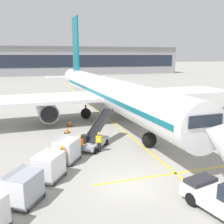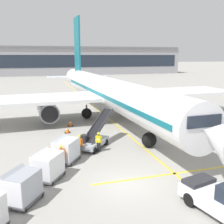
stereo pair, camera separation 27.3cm
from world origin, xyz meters
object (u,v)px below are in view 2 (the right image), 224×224
(ground_crew_by_loader, at_px, (61,155))
(ground_crew_by_carts, at_px, (99,141))
(baggage_cart_third, at_px, (21,186))
(baggage_cart_lead, at_px, (66,149))
(parked_airplane, at_px, (108,92))
(safety_cone_engine_keepout, at_px, (70,123))
(belt_loader, at_px, (94,138))
(baggage_cart_second, at_px, (47,165))
(safety_cone_wingtip, at_px, (67,130))
(ground_crew_marshaller, at_px, (79,143))
(pushback_tug, at_px, (224,200))

(ground_crew_by_loader, xyz_separation_m, ground_crew_by_carts, (3.38, 2.45, 0.00))
(baggage_cart_third, bearing_deg, baggage_cart_lead, 59.57)
(parked_airplane, relative_size, safety_cone_engine_keepout, 62.80)
(ground_crew_by_loader, relative_size, ground_crew_by_carts, 1.00)
(belt_loader, relative_size, baggage_cart_second, 1.81)
(parked_airplane, height_order, baggage_cart_second, parked_airplane)
(baggage_cart_second, bearing_deg, ground_crew_by_loader, 54.45)
(baggage_cart_lead, relative_size, baggage_cart_third, 1.00)
(parked_airplane, height_order, baggage_cart_third, parked_airplane)
(parked_airplane, height_order, belt_loader, parked_airplane)
(parked_airplane, distance_m, safety_cone_wingtip, 8.44)
(ground_crew_marshaller, bearing_deg, ground_crew_by_carts, 8.25)
(parked_airplane, bearing_deg, ground_crew_by_carts, -109.39)
(ground_crew_by_loader, bearing_deg, baggage_cart_second, -125.55)
(ground_crew_marshaller, xyz_separation_m, safety_cone_wingtip, (-0.20, 6.76, -0.67))
(baggage_cart_second, xyz_separation_m, ground_crew_by_loader, (1.06, 1.49, -0.00))
(baggage_cart_second, relative_size, ground_crew_marshaller, 1.55)
(parked_airplane, distance_m, pushback_tug, 22.40)
(ground_crew_by_carts, height_order, safety_cone_wingtip, ground_crew_by_carts)
(safety_cone_wingtip, bearing_deg, ground_crew_by_loader, -99.52)
(baggage_cart_second, height_order, ground_crew_by_carts, baggage_cart_second)
(belt_loader, bearing_deg, baggage_cart_second, -129.53)
(parked_airplane, height_order, pushback_tug, parked_airplane)
(baggage_cart_third, height_order, safety_cone_wingtip, baggage_cart_third)
(pushback_tug, height_order, ground_crew_by_loader, pushback_tug)
(ground_crew_marshaller, relative_size, safety_cone_wingtip, 2.60)
(safety_cone_engine_keepout, relative_size, safety_cone_wingtip, 1.08)
(pushback_tug, relative_size, safety_cone_wingtip, 7.10)
(pushback_tug, height_order, safety_cone_engine_keepout, pushback_tug)
(ground_crew_marshaller, bearing_deg, safety_cone_wingtip, 91.67)
(baggage_cart_third, xyz_separation_m, ground_crew_by_loader, (2.62, 4.05, -0.00))
(parked_airplane, distance_m, ground_crew_marshaller, 13.39)
(baggage_cart_second, xyz_separation_m, pushback_tug, (8.52, -6.71, -0.17))
(parked_airplane, xyz_separation_m, pushback_tug, (0.00, -22.24, -2.68))
(baggage_cart_second, xyz_separation_m, baggage_cart_third, (-1.56, -2.56, 0.00))
(belt_loader, bearing_deg, ground_crew_by_carts, -85.62)
(baggage_cart_lead, bearing_deg, ground_crew_marshaller, 39.65)
(safety_cone_engine_keepout, height_order, safety_cone_wingtip, safety_cone_engine_keepout)
(ground_crew_by_loader, bearing_deg, ground_crew_marshaller, 52.38)
(baggage_cart_third, distance_m, ground_crew_by_loader, 4.82)
(pushback_tug, xyz_separation_m, ground_crew_by_carts, (-4.08, 10.65, 0.17))
(baggage_cart_lead, xyz_separation_m, baggage_cart_second, (-1.51, -2.65, 0.00))
(ground_crew_marshaller, bearing_deg, pushback_tug, -61.05)
(belt_loader, relative_size, baggage_cart_third, 1.81)
(ground_crew_marshaller, relative_size, safety_cone_engine_keepout, 2.42)
(ground_crew_marshaller, bearing_deg, ground_crew_by_loader, -127.62)
(belt_loader, distance_m, ground_crew_by_loader, 5.00)
(ground_crew_by_loader, bearing_deg, safety_cone_engine_keepout, 79.50)
(baggage_cart_third, bearing_deg, ground_crew_by_carts, 47.29)
(parked_airplane, height_order, safety_cone_engine_keepout, parked_airplane)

